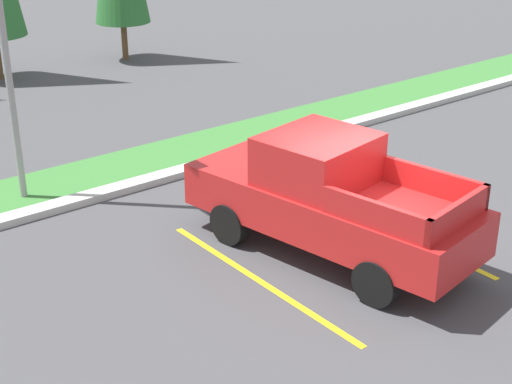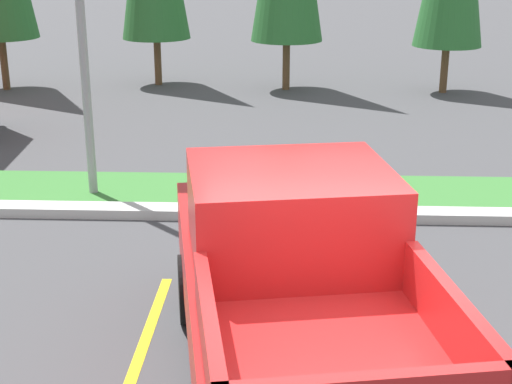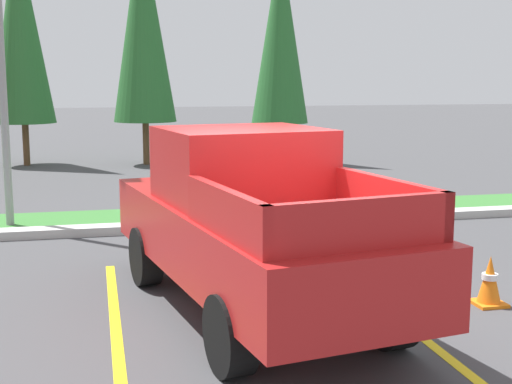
# 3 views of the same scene
# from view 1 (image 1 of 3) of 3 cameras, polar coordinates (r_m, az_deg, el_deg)

# --- Properties ---
(ground_plane) EXTENTS (120.00, 120.00, 0.00)m
(ground_plane) POSITION_cam_1_polar(r_m,az_deg,el_deg) (13.74, 7.71, -4.55)
(ground_plane) COLOR #424244
(parking_line_near) EXTENTS (0.12, 4.80, 0.01)m
(parking_line_near) POSITION_cam_1_polar(r_m,az_deg,el_deg) (12.83, 0.21, -6.47)
(parking_line_near) COLOR yellow
(parking_line_near) RESTS_ON ground
(parking_line_far) EXTENTS (0.12, 4.80, 0.01)m
(parking_line_far) POSITION_cam_1_polar(r_m,az_deg,el_deg) (14.73, 9.72, -2.63)
(parking_line_far) COLOR yellow
(parking_line_far) RESTS_ON ground
(curb_strip) EXTENTS (56.00, 0.40, 0.15)m
(curb_strip) POSITION_cam_1_polar(r_m,az_deg,el_deg) (17.19, -4.20, 1.86)
(curb_strip) COLOR #B2B2AD
(curb_strip) RESTS_ON ground
(grass_median) EXTENTS (56.00, 1.80, 0.06)m
(grass_median) POSITION_cam_1_polar(r_m,az_deg,el_deg) (18.07, -6.16, 2.74)
(grass_median) COLOR #387533
(grass_median) RESTS_ON ground
(pickup_truck_main) EXTENTS (2.77, 5.47, 2.10)m
(pickup_truck_main) POSITION_cam_1_polar(r_m,az_deg,el_deg) (13.29, 5.30, -0.42)
(pickup_truck_main) COLOR black
(pickup_truck_main) RESTS_ON ground
(street_light) EXTENTS (0.24, 1.49, 6.46)m
(street_light) POSITION_cam_1_polar(r_m,az_deg,el_deg) (15.19, -17.99, 12.42)
(street_light) COLOR gray
(street_light) RESTS_ON ground
(traffic_cone) EXTENTS (0.36, 0.36, 0.60)m
(traffic_cone) POSITION_cam_1_polar(r_m,az_deg,el_deg) (15.28, 14.03, -0.83)
(traffic_cone) COLOR orange
(traffic_cone) RESTS_ON ground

